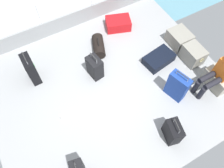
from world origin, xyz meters
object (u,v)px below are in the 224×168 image
(suitcase_3, at_px, (173,132))
(paper_cup, at_px, (62,116))
(passenger_seated, at_px, (218,73))
(cargo_crate_2, at_px, (218,79))
(suitcase_5, at_px, (95,67))
(suitcase_0, at_px, (118,24))
(duffel_bag, at_px, (99,46))
(suitcase_1, at_px, (159,59))
(suitcase_6, at_px, (177,86))
(cargo_crate_1, at_px, (193,54))
(suitcase_4, at_px, (31,69))
(cargo_crate_0, at_px, (179,38))

(suitcase_3, xyz_separation_m, paper_cup, (-1.44, -1.74, -0.20))
(passenger_seated, bearing_deg, cargo_crate_2, 90.00)
(suitcase_5, distance_m, paper_cup, 1.29)
(suitcase_0, bearing_deg, passenger_seated, 18.06)
(passenger_seated, distance_m, suitcase_0, 2.80)
(duffel_bag, bearing_deg, cargo_crate_2, 40.19)
(suitcase_1, height_order, suitcase_5, suitcase_5)
(suitcase_5, height_order, suitcase_6, suitcase_6)
(cargo_crate_1, relative_size, suitcase_3, 0.88)
(cargo_crate_1, relative_size, suitcase_6, 0.68)
(suitcase_0, xyz_separation_m, paper_cup, (1.67, -2.34, -0.09))
(suitcase_4, distance_m, suitcase_5, 1.41)
(suitcase_1, relative_size, suitcase_3, 1.24)
(suitcase_1, distance_m, suitcase_4, 2.97)
(passenger_seated, bearing_deg, suitcase_0, -161.94)
(cargo_crate_1, distance_m, passenger_seated, 0.90)
(cargo_crate_1, bearing_deg, suitcase_0, -151.02)
(duffel_bag, bearing_deg, paper_cup, -50.83)
(cargo_crate_1, xyz_separation_m, suitcase_0, (-1.82, -1.01, -0.07))
(cargo_crate_0, relative_size, passenger_seated, 0.54)
(cargo_crate_0, xyz_separation_m, cargo_crate_2, (1.40, -0.03, 0.02))
(cargo_crate_1, height_order, duffel_bag, cargo_crate_1)
(suitcase_1, bearing_deg, suitcase_3, -27.89)
(suitcase_0, xyz_separation_m, suitcase_3, (3.12, -0.59, 0.12))
(suitcase_0, bearing_deg, paper_cup, -54.38)
(suitcase_1, distance_m, suitcase_6, 0.97)
(suitcase_5, bearing_deg, cargo_crate_0, 85.73)
(suitcase_3, xyz_separation_m, suitcase_5, (-2.07, -0.63, 0.03))
(cargo_crate_1, bearing_deg, cargo_crate_0, 174.02)
(suitcase_1, xyz_separation_m, suitcase_3, (1.65, -0.87, 0.15))
(suitcase_5, bearing_deg, duffel_bag, 146.45)
(cargo_crate_1, height_order, cargo_crate_2, cargo_crate_1)
(cargo_crate_0, height_order, cargo_crate_2, cargo_crate_2)
(suitcase_6, distance_m, paper_cup, 2.51)
(cargo_crate_2, xyz_separation_m, suitcase_4, (-2.17, -3.54, 0.16))
(duffel_bag, bearing_deg, suitcase_4, -89.15)
(suitcase_4, distance_m, paper_cup, 1.26)
(passenger_seated, bearing_deg, suitcase_3, -71.38)
(cargo_crate_2, distance_m, suitcase_3, 1.71)
(cargo_crate_1, bearing_deg, duffel_bag, -127.23)
(suitcase_0, relative_size, paper_cup, 7.43)
(paper_cup, bearing_deg, suitcase_1, 94.45)
(cargo_crate_2, distance_m, suitcase_6, 1.03)
(suitcase_4, bearing_deg, cargo_crate_1, 68.80)
(cargo_crate_0, relative_size, duffel_bag, 0.87)
(passenger_seated, bearing_deg, suitcase_1, -153.44)
(suitcase_1, xyz_separation_m, paper_cup, (0.20, -2.62, -0.06))
(suitcase_4, bearing_deg, suitcase_5, 64.87)
(passenger_seated, relative_size, suitcase_4, 1.34)
(duffel_bag, bearing_deg, cargo_crate_0, 67.18)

